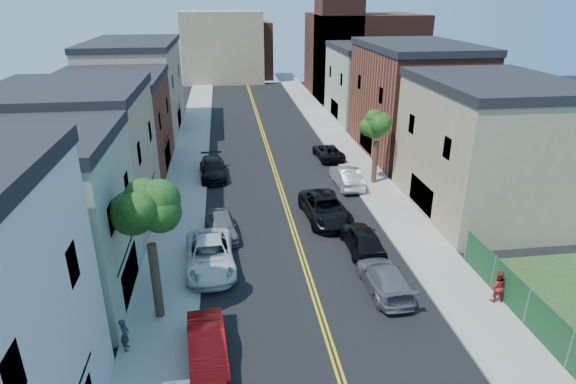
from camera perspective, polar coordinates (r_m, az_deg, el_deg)
name	(u,v)px	position (r m, az deg, el deg)	size (l,w,h in m)	color
sidewalk_left	(190,154)	(48.44, -11.71, 4.50)	(3.20, 100.00, 0.15)	gray
sidewalk_right	(345,147)	(49.80, 6.78, 5.32)	(3.20, 100.00, 0.15)	gray
curb_left	(207,153)	(48.34, -9.64, 4.62)	(0.30, 100.00, 0.15)	gray
curb_right	(328,148)	(49.41, 4.81, 5.26)	(0.30, 100.00, 0.15)	gray
bldg_left_palegrn	(27,230)	(26.29, -28.78, -4.03)	(9.00, 8.00, 8.50)	gray
bldg_left_tan_near	(77,164)	(34.10, -23.97, 3.07)	(9.00, 10.00, 9.00)	#998466
bldg_left_brick	(112,128)	(44.45, -20.31, 7.21)	(9.00, 12.00, 8.00)	brown
bldg_left_tan_far	(136,90)	(57.73, -17.69, 11.62)	(9.00, 16.00, 9.50)	#998466
bldg_right_tan	(486,151)	(36.59, 22.65, 4.54)	(9.00, 12.00, 9.00)	#998466
bldg_right_brick	(413,103)	(48.63, 14.74, 10.32)	(9.00, 14.00, 10.00)	brown
bldg_right_palegrn	(370,85)	(61.71, 9.84, 12.52)	(9.00, 12.00, 8.50)	gray
church	(358,47)	(76.28, 8.34, 16.78)	(16.20, 14.20, 22.60)	#4C2319
backdrop_left	(223,47)	(88.44, -7.85, 16.79)	(14.00, 8.00, 12.00)	#998466
backdrop_center	(244,50)	(92.61, -5.26, 16.53)	(10.00, 8.00, 10.00)	brown
fence_right	(547,327)	(24.84, 28.59, -14.03)	(0.04, 15.00, 1.90)	#143F1E
tree_left_mid	(146,195)	(21.94, -16.66, -0.36)	(5.20, 5.20, 9.29)	#342A1A
tree_right_far	(378,116)	(39.06, 10.78, 8.89)	(4.40, 4.40, 8.03)	#342A1A
red_sedan	(207,346)	(21.87, -9.65, -17.74)	(1.59, 4.55, 1.50)	red
white_pickup	(210,255)	(28.11, -9.33, -7.49)	(2.74, 5.95, 1.65)	silver
grey_car_left	(222,226)	(31.56, -7.91, -4.01)	(1.77, 4.40, 1.50)	#5B5D63
black_car_left	(213,169)	(41.78, -9.00, 2.78)	(2.19, 5.39, 1.56)	black
grey_car_right	(384,278)	(26.39, 11.48, -10.10)	(2.04, 5.02, 1.46)	slate
black_car_right	(362,239)	(29.84, 8.91, -5.57)	(1.95, 4.85, 1.65)	black
silver_car_right	(347,177)	(39.61, 7.04, 1.83)	(1.74, 5.00, 1.65)	#B5B6BD
dark_car_right_far	(328,152)	(46.29, 4.83, 4.83)	(2.24, 4.86, 1.35)	black
black_suv_lane	(325,208)	(33.59, 4.49, -1.97)	(2.79, 6.05, 1.68)	black
pedestrian_left	(125,335)	(23.03, -18.96, -15.85)	(0.57, 0.38, 1.57)	#292A31
pedestrian_right	(497,286)	(26.95, 23.75, -10.27)	(0.85, 0.66, 1.75)	#A61C19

